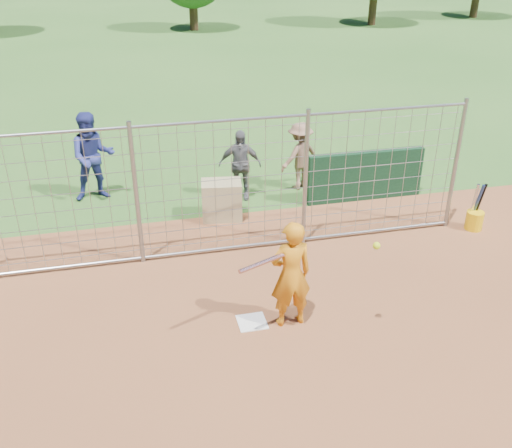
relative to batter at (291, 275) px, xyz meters
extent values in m
plane|color=#2D591E|center=(-0.55, 0.32, -0.86)|extent=(100.00, 100.00, 0.00)
cube|color=silver|center=(-0.55, 0.12, -0.85)|extent=(0.43, 0.43, 0.02)
cube|color=#11381E|center=(2.85, 3.92, -0.31)|extent=(2.60, 0.20, 1.10)
imported|color=orange|center=(0.00, 0.00, 0.00)|extent=(0.65, 0.45, 1.71)
imported|color=navy|center=(-2.86, 5.31, 0.12)|extent=(1.01, 0.82, 1.95)
imported|color=#5C5E62|center=(0.21, 4.60, -0.07)|extent=(0.97, 0.54, 1.56)
imported|color=#876049|center=(1.65, 4.85, -0.09)|extent=(1.14, 0.92, 1.54)
cube|color=tan|center=(-0.36, 3.72, -0.46)|extent=(0.87, 0.66, 0.80)
cylinder|color=silver|center=(-0.44, -0.20, 0.40)|extent=(0.81, 0.40, 0.06)
sphere|color=#CBE117|center=(1.04, -0.53, 0.64)|extent=(0.10, 0.10, 0.10)
cylinder|color=yellow|center=(4.41, 2.07, -0.67)|extent=(0.34, 0.34, 0.38)
cylinder|color=silver|center=(4.36, 2.12, -0.31)|extent=(0.08, 0.16, 0.85)
cylinder|color=navy|center=(4.43, 2.12, -0.31)|extent=(0.07, 0.25, 0.84)
cylinder|color=black|center=(4.48, 2.12, -0.31)|extent=(0.12, 0.21, 0.85)
cylinder|color=gray|center=(-2.05, 2.32, 0.44)|extent=(0.08, 0.08, 2.60)
cylinder|color=gray|center=(0.95, 2.32, 0.44)|extent=(0.08, 0.08, 2.60)
cylinder|color=gray|center=(3.95, 2.32, 0.44)|extent=(0.08, 0.08, 2.60)
cylinder|color=gray|center=(-0.55, 2.32, 1.64)|extent=(9.00, 0.05, 0.05)
cylinder|color=gray|center=(-0.55, 2.32, -0.78)|extent=(9.00, 0.05, 0.05)
cube|color=gray|center=(-0.55, 2.32, 0.39)|extent=(9.00, 0.02, 2.50)
cylinder|color=#3F2B19|center=(2.45, 28.32, 0.22)|extent=(0.50, 0.50, 2.16)
cylinder|color=#3F2B19|center=(13.45, 27.82, 0.44)|extent=(0.50, 0.50, 2.59)
camera|label=1|loc=(-2.10, -6.69, 4.46)|focal=40.00mm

